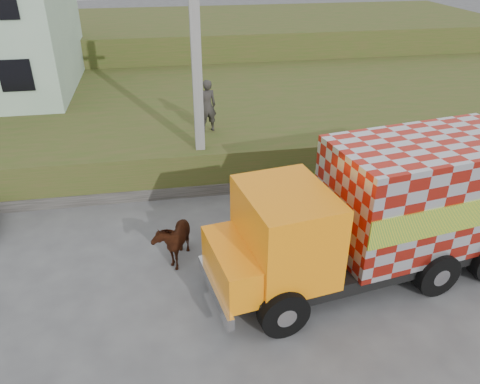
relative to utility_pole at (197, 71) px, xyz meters
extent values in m
plane|color=#474749|center=(1.00, -4.60, -4.08)|extent=(120.00, 120.00, 0.00)
cube|color=#364D19|center=(1.00, 5.40, -3.33)|extent=(40.00, 12.00, 1.50)
cube|color=#364D19|center=(1.00, 17.40, -2.58)|extent=(40.00, 12.00, 3.00)
cube|color=#595651|center=(-1.00, -0.40, -3.88)|extent=(16.00, 0.50, 0.40)
cube|color=gray|center=(0.00, 0.00, -0.08)|extent=(0.30, 0.30, 8.00)
cube|color=black|center=(3.86, -5.41, -3.40)|extent=(7.36, 3.42, 0.36)
cube|color=orange|center=(1.39, -5.82, -2.25)|extent=(2.24, 2.67, 2.08)
cube|color=orange|center=(0.21, -6.02, -2.88)|extent=(1.38, 2.33, 0.94)
cube|color=silver|center=(5.09, -5.21, -1.89)|extent=(5.13, 3.25, 2.71)
cube|color=yellow|center=(5.30, -6.46, -1.89)|extent=(4.73, 0.83, 0.73)
cube|color=yellow|center=(4.88, -3.95, -1.89)|extent=(4.73, 0.83, 0.73)
cube|color=silver|center=(-0.30, -6.10, -3.50)|extent=(0.55, 2.39, 0.31)
cylinder|color=black|center=(1.07, -7.09, -3.50)|extent=(1.19, 0.55, 1.14)
cylinder|color=black|center=(0.68, -4.72, -3.50)|extent=(1.19, 0.55, 1.14)
cylinder|color=black|center=(5.08, -6.42, -3.50)|extent=(1.19, 0.55, 1.14)
cylinder|color=black|center=(4.69, -4.06, -3.50)|extent=(1.19, 0.55, 1.14)
cylinder|color=black|center=(6.33, -3.79, -3.50)|extent=(1.19, 0.55, 1.14)
imported|color=black|center=(-1.14, -3.92, -3.41)|extent=(1.20, 1.71, 1.32)
imported|color=#2A2825|center=(0.43, 1.52, -1.63)|extent=(0.76, 0.58, 1.89)
camera|label=1|loc=(-1.17, -14.43, 3.73)|focal=35.00mm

